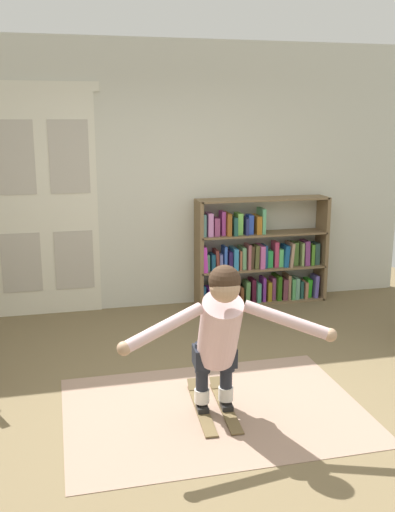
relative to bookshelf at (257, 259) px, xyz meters
The scene contains 7 objects.
ground_plane 2.71m from the bookshelf, 115.94° to the right, with size 7.20×7.20×0.00m, color brown.
back_wall 1.51m from the bookshelf, 169.71° to the left, with size 6.00×0.10×2.90m, color beige.
double_door 2.43m from the bookshelf, behind, with size 1.22×0.05×2.45m.
rug 2.70m from the bookshelf, 115.85° to the right, with size 2.16×1.56×0.01m, color gray.
bookshelf is the anchor object (origin of this frame).
skis_pair 2.67m from the bookshelf, 116.09° to the right, with size 0.32×0.81×0.07m.
person_skier 2.82m from the bookshelf, 114.52° to the right, with size 1.41×0.69×1.10m.
Camera 1 is at (-1.03, -3.78, 2.10)m, focal length 41.18 mm.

